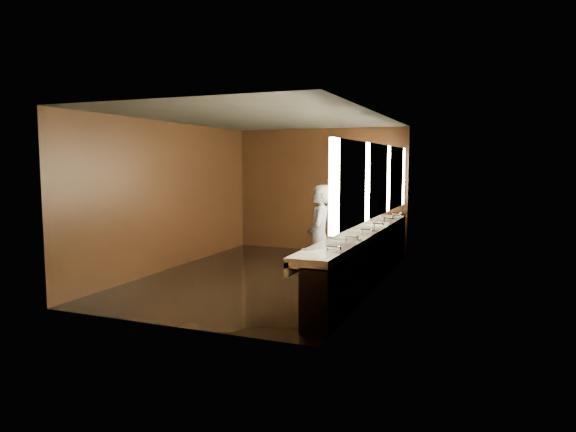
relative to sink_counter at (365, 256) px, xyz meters
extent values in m
plane|color=black|center=(-1.79, 0.00, -0.50)|extent=(6.00, 6.00, 0.00)
cube|color=#2D2D2B|center=(-1.79, 0.00, 2.30)|extent=(4.00, 6.00, 0.02)
cube|color=black|center=(-1.79, 3.00, 0.90)|extent=(4.00, 0.02, 2.80)
cube|color=black|center=(-1.79, -3.00, 0.90)|extent=(4.00, 0.02, 2.80)
cube|color=black|center=(-3.79, 0.00, 0.90)|extent=(0.02, 6.00, 2.80)
cube|color=black|center=(0.21, 0.00, 0.90)|extent=(0.02, 6.00, 2.80)
cube|color=black|center=(0.03, 0.00, -0.09)|extent=(0.36, 5.40, 0.81)
cube|color=white|center=(-0.07, 0.00, 0.35)|extent=(0.55, 5.40, 0.12)
cube|color=white|center=(-0.31, 0.00, 0.27)|extent=(0.06, 5.40, 0.18)
cylinder|color=silver|center=(0.12, -2.20, 0.49)|extent=(0.18, 0.04, 0.04)
cylinder|color=silver|center=(0.12, -1.32, 0.49)|extent=(0.18, 0.04, 0.04)
cylinder|color=silver|center=(0.12, -0.44, 0.49)|extent=(0.18, 0.04, 0.04)
cylinder|color=silver|center=(0.12, 0.44, 0.49)|extent=(0.18, 0.04, 0.04)
cylinder|color=silver|center=(0.12, 1.32, 0.49)|extent=(0.18, 0.04, 0.04)
cylinder|color=silver|center=(0.12, 2.20, 0.49)|extent=(0.18, 0.04, 0.04)
cube|color=#FFF1BF|center=(0.18, -2.40, 1.25)|extent=(0.06, 0.22, 1.15)
cube|color=white|center=(0.19, -1.60, 1.25)|extent=(0.03, 1.32, 1.15)
cube|color=#FFF1BF|center=(0.18, -0.80, 1.25)|extent=(0.06, 0.23, 1.15)
cube|color=white|center=(0.19, 0.00, 1.25)|extent=(0.03, 1.32, 1.15)
cube|color=#FFF1BF|center=(0.18, 0.80, 1.25)|extent=(0.06, 0.23, 1.15)
cube|color=white|center=(0.19, 1.60, 1.25)|extent=(0.03, 1.32, 1.15)
cube|color=#FFF1BF|center=(0.18, 2.40, 1.25)|extent=(0.06, 0.22, 1.15)
imported|color=#92B0DB|center=(-0.63, -0.52, 0.35)|extent=(0.52, 0.68, 1.68)
cylinder|color=black|center=(-0.22, -0.26, -0.23)|extent=(0.38, 0.38, 0.53)
camera|label=1|loc=(1.94, -8.21, 1.54)|focal=32.00mm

